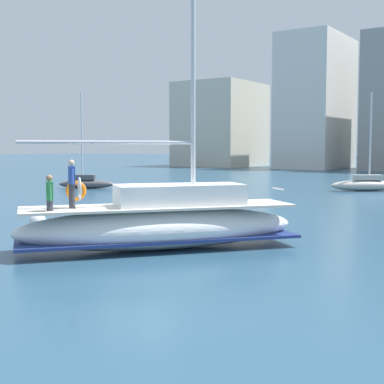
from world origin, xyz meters
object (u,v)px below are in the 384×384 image
object	(u,v)px
moored_sloop_near	(365,184)
moored_cutter_left	(86,182)
mooring_buoy	(38,222)
main_sailboat	(161,222)

from	to	relation	value
moored_sloop_near	moored_cutter_left	distance (m)	22.49
moored_sloop_near	mooring_buoy	size ratio (longest dim) A/B	7.92
moored_sloop_near	main_sailboat	bearing A→B (deg)	-87.06
main_sailboat	moored_sloop_near	world-z (taller)	main_sailboat
mooring_buoy	moored_cutter_left	bearing A→B (deg)	129.16
main_sailboat	mooring_buoy	xyz separation A→B (m)	(-7.50, 1.11, -0.69)
main_sailboat	moored_sloop_near	distance (m)	28.61
moored_sloop_near	mooring_buoy	distance (m)	28.12
main_sailboat	moored_cutter_left	bearing A→B (deg)	139.64
moored_cutter_left	mooring_buoy	bearing A→B (deg)	-50.84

